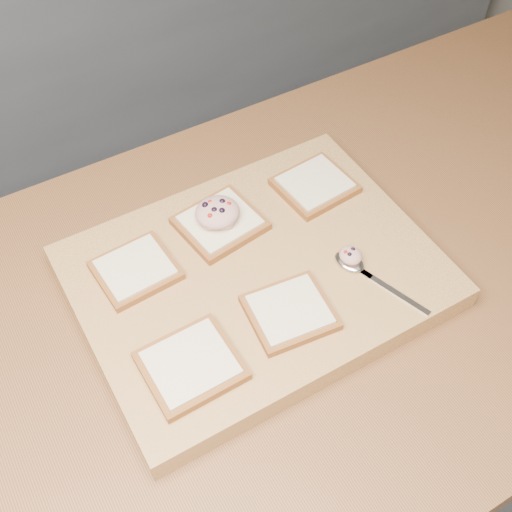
{
  "coord_description": "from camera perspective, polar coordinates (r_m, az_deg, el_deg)",
  "views": [
    {
      "loc": [
        -0.21,
        -0.47,
        1.68
      ],
      "look_at": [
        0.08,
        0.03,
        0.97
      ],
      "focal_mm": 45.0,
      "sensor_mm": 36.0,
      "label": 1
    }
  ],
  "objects": [
    {
      "name": "bread_far_right",
      "position": [
        1.04,
        5.25,
        6.31
      ],
      "size": [
        0.12,
        0.11,
        0.02
      ],
      "color": "brown",
      "rests_on": "cutting_board"
    },
    {
      "name": "ground",
      "position": [
        1.76,
        -1.89,
        -21.83
      ],
      "size": [
        4.0,
        4.0,
        0.0
      ],
      "primitive_type": "plane",
      "color": "#515459",
      "rests_on": "ground"
    },
    {
      "name": "bread_far_left",
      "position": [
        0.94,
        -10.66,
        -1.2
      ],
      "size": [
        0.12,
        0.11,
        0.02
      ],
      "color": "brown",
      "rests_on": "cutting_board"
    },
    {
      "name": "back_counter",
      "position": [
        2.26,
        -20.79,
        15.54
      ],
      "size": [
        3.6,
        0.62,
        0.94
      ],
      "color": "slate",
      "rests_on": "ground"
    },
    {
      "name": "island_counter",
      "position": [
        1.33,
        -2.41,
        -16.17
      ],
      "size": [
        2.0,
        0.8,
        0.9
      ],
      "color": "slate",
      "rests_on": "ground"
    },
    {
      "name": "spoon",
      "position": [
        0.94,
        8.87,
        -0.88
      ],
      "size": [
        0.07,
        0.16,
        0.01
      ],
      "color": "silver",
      "rests_on": "cutting_board"
    },
    {
      "name": "spoon_salad",
      "position": [
        0.93,
        8.4,
        0.06
      ],
      "size": [
        0.03,
        0.04,
        0.02
      ],
      "color": "tan",
      "rests_on": "spoon"
    },
    {
      "name": "bread_near_center",
      "position": [
        0.88,
        3.02,
        -4.98
      ],
      "size": [
        0.12,
        0.11,
        0.02
      ],
      "color": "brown",
      "rests_on": "cutting_board"
    },
    {
      "name": "bread_near_left",
      "position": [
        0.84,
        -5.82,
        -9.63
      ],
      "size": [
        0.12,
        0.11,
        0.02
      ],
      "color": "brown",
      "rests_on": "cutting_board"
    },
    {
      "name": "tuna_salad_dollop",
      "position": [
        0.96,
        -3.46,
        3.92
      ],
      "size": [
        0.07,
        0.06,
        0.03
      ],
      "color": "tan",
      "rests_on": "bread_far_center"
    },
    {
      "name": "cutting_board",
      "position": [
        0.95,
        -0.0,
        -1.83
      ],
      "size": [
        0.51,
        0.39,
        0.04
      ],
      "primitive_type": "cube",
      "color": "tan",
      "rests_on": "island_counter"
    },
    {
      "name": "bread_far_center",
      "position": [
        0.98,
        -3.21,
        2.96
      ],
      "size": [
        0.13,
        0.12,
        0.02
      ],
      "color": "brown",
      "rests_on": "cutting_board"
    }
  ]
}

